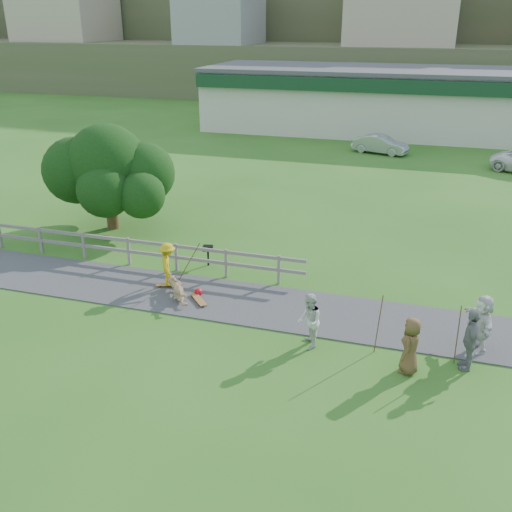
# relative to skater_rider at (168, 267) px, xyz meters

# --- Properties ---
(ground) EXTENTS (260.00, 260.00, 0.00)m
(ground) POSITION_rel_skater_rider_xyz_m (1.66, -1.88, -0.79)
(ground) COLOR #2B621C
(ground) RESTS_ON ground
(path) EXTENTS (34.00, 3.00, 0.04)m
(path) POSITION_rel_skater_rider_xyz_m (1.66, -0.38, -0.77)
(path) COLOR #363638
(path) RESTS_ON ground
(fence) EXTENTS (15.05, 0.10, 1.10)m
(fence) POSITION_rel_skater_rider_xyz_m (-2.96, 1.42, -0.07)
(fence) COLOR slate
(fence) RESTS_ON ground
(strip_mall) EXTENTS (32.50, 10.75, 5.10)m
(strip_mall) POSITION_rel_skater_rider_xyz_m (5.66, 33.06, 1.79)
(strip_mall) COLOR beige
(strip_mall) RESTS_ON ground
(skater_rider) EXTENTS (0.98, 1.17, 1.58)m
(skater_rider) POSITION_rel_skater_rider_xyz_m (0.00, 0.00, 0.00)
(skater_rider) COLOR gold
(skater_rider) RESTS_ON ground
(skater_fallen) EXTENTS (1.73, 1.45, 0.67)m
(skater_fallen) POSITION_rel_skater_rider_xyz_m (0.65, -0.67, -0.45)
(skater_fallen) COLOR tan
(skater_fallen) RESTS_ON ground
(spectator_a) EXTENTS (0.87, 0.98, 1.67)m
(spectator_a) POSITION_rel_skater_rider_xyz_m (5.58, -2.43, 0.05)
(spectator_a) COLOR silver
(spectator_a) RESTS_ON ground
(spectator_b) EXTENTS (0.51, 1.07, 1.77)m
(spectator_b) POSITION_rel_skater_rider_xyz_m (9.96, -2.23, 0.10)
(spectator_b) COLOR slate
(spectator_b) RESTS_ON ground
(spectator_c) EXTENTS (0.68, 0.89, 1.62)m
(spectator_c) POSITION_rel_skater_rider_xyz_m (8.44, -2.89, 0.02)
(spectator_c) COLOR brown
(spectator_c) RESTS_ON ground
(spectator_d) EXTENTS (0.97, 1.70, 1.75)m
(spectator_d) POSITION_rel_skater_rider_xyz_m (10.31, -1.19, 0.09)
(spectator_d) COLOR silver
(spectator_d) RESTS_ON ground
(car_silver) EXTENTS (4.10, 2.34, 1.28)m
(car_silver) POSITION_rel_skater_rider_xyz_m (4.95, 24.22, -0.15)
(car_silver) COLOR #AFB1B7
(car_silver) RESTS_ON ground
(tree) EXTENTS (5.60, 5.60, 3.99)m
(tree) POSITION_rel_skater_rider_xyz_m (-5.11, 4.93, 1.21)
(tree) COLOR black
(tree) RESTS_ON ground
(bbq) EXTENTS (0.42, 0.35, 0.81)m
(bbq) POSITION_rel_skater_rider_xyz_m (0.61, 2.24, -0.38)
(bbq) COLOR black
(bbq) RESTS_ON ground
(longboard_rider) EXTENTS (0.93, 0.50, 0.10)m
(longboard_rider) POSITION_rel_skater_rider_xyz_m (0.00, 0.00, -0.74)
(longboard_rider) COLOR olive
(longboard_rider) RESTS_ON ground
(longboard_fallen) EXTENTS (0.86, 0.90, 0.11)m
(longboard_fallen) POSITION_rel_skater_rider_xyz_m (1.45, -0.77, -0.73)
(longboard_fallen) COLOR olive
(longboard_fallen) RESTS_ON ground
(helmet) EXTENTS (0.28, 0.28, 0.28)m
(helmet) POSITION_rel_skater_rider_xyz_m (1.25, -0.32, -0.65)
(helmet) COLOR red
(helmet) RESTS_ON ground
(pole_rider) EXTENTS (0.03, 0.03, 1.92)m
(pole_rider) POSITION_rel_skater_rider_xyz_m (0.60, 0.40, 0.17)
(pole_rider) COLOR #533821
(pole_rider) RESTS_ON ground
(pole_spec_left) EXTENTS (0.03, 0.03, 1.84)m
(pole_spec_left) POSITION_rel_skater_rider_xyz_m (7.51, -2.17, 0.13)
(pole_spec_left) COLOR #533821
(pole_spec_left) RESTS_ON ground
(pole_spec_right) EXTENTS (0.03, 0.03, 1.81)m
(pole_spec_right) POSITION_rel_skater_rider_xyz_m (9.63, -2.11, 0.11)
(pole_spec_right) COLOR #533821
(pole_spec_right) RESTS_ON ground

